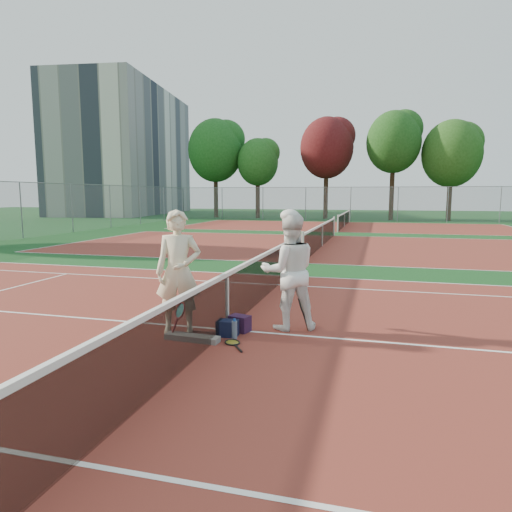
# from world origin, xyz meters

# --- Properties ---
(ground) EXTENTS (130.00, 130.00, 0.00)m
(ground) POSITION_xyz_m (0.00, 0.00, 0.00)
(ground) COLOR #103D17
(ground) RESTS_ON ground
(court_main) EXTENTS (23.77, 10.97, 0.01)m
(court_main) POSITION_xyz_m (0.00, 0.00, 0.00)
(court_main) COLOR maroon
(court_main) RESTS_ON ground
(court_far_a) EXTENTS (23.77, 10.97, 0.01)m
(court_far_a) POSITION_xyz_m (0.00, 13.50, 0.00)
(court_far_a) COLOR maroon
(court_far_a) RESTS_ON ground
(court_far_b) EXTENTS (23.77, 10.97, 0.01)m
(court_far_b) POSITION_xyz_m (0.00, 27.00, 0.00)
(court_far_b) COLOR maroon
(court_far_b) RESTS_ON ground
(net_main) EXTENTS (0.10, 10.98, 1.02)m
(net_main) POSITION_xyz_m (0.00, 0.00, 0.51)
(net_main) COLOR black
(net_main) RESTS_ON ground
(net_far_a) EXTENTS (0.10, 10.98, 1.02)m
(net_far_a) POSITION_xyz_m (0.00, 13.50, 0.51)
(net_far_a) COLOR black
(net_far_a) RESTS_ON ground
(net_far_b) EXTENTS (0.10, 10.98, 1.02)m
(net_far_b) POSITION_xyz_m (0.00, 27.00, 0.51)
(net_far_b) COLOR black
(net_far_b) RESTS_ON ground
(fence_back) EXTENTS (32.00, 0.06, 3.00)m
(fence_back) POSITION_xyz_m (0.00, 34.00, 1.50)
(fence_back) COLOR slate
(fence_back) RESTS_ON ground
(apartment_block) EXTENTS (12.96, 23.18, 15.00)m
(apartment_block) POSITION_xyz_m (-28.00, 44.00, 7.50)
(apartment_block) COLOR beige
(apartment_block) RESTS_ON ground
(player_a) EXTENTS (0.88, 0.71, 2.08)m
(player_a) POSITION_xyz_m (-0.75, -0.32, 1.04)
(player_a) COLOR beige
(player_a) RESTS_ON ground
(player_b) EXTENTS (1.20, 1.08, 2.02)m
(player_b) POSITION_xyz_m (1.01, 0.37, 1.01)
(player_b) COLOR white
(player_b) RESTS_ON ground
(racket_red) EXTENTS (0.37, 0.37, 0.56)m
(racket_red) POSITION_xyz_m (-0.64, -0.54, 0.28)
(racket_red) COLOR maroon
(racket_red) RESTS_ON ground
(racket_black_held) EXTENTS (0.24, 0.29, 0.58)m
(racket_black_held) POSITION_xyz_m (1.23, 0.29, 0.29)
(racket_black_held) COLOR black
(racket_black_held) RESTS_ON ground
(racket_spare) EXTENTS (0.57, 0.65, 0.03)m
(racket_spare) POSITION_xyz_m (0.30, -0.67, 0.01)
(racket_spare) COLOR black
(racket_spare) RESTS_ON ground
(sports_bag_navy) EXTENTS (0.35, 0.25, 0.27)m
(sports_bag_navy) POSITION_xyz_m (0.11, -0.33, 0.14)
(sports_bag_navy) COLOR black
(sports_bag_navy) RESTS_ON ground
(sports_bag_purple) EXTENTS (0.40, 0.32, 0.28)m
(sports_bag_purple) POSITION_xyz_m (0.23, -0.02, 0.14)
(sports_bag_purple) COLOR #29112D
(sports_bag_purple) RESTS_ON ground
(net_cover_canvas) EXTENTS (0.92, 0.27, 0.10)m
(net_cover_canvas) POSITION_xyz_m (-0.36, -0.71, 0.05)
(net_cover_canvas) COLOR slate
(net_cover_canvas) RESTS_ON ground
(water_bottle) EXTENTS (0.09, 0.09, 0.30)m
(water_bottle) POSITION_xyz_m (0.27, -0.44, 0.15)
(water_bottle) COLOR #C6E3FB
(water_bottle) RESTS_ON ground
(tree_back_0) EXTENTS (5.58, 5.58, 10.02)m
(tree_back_0) POSITION_xyz_m (-13.95, 37.63, 6.79)
(tree_back_0) COLOR #382314
(tree_back_0) RESTS_ON ground
(tree_back_1) EXTENTS (4.09, 4.09, 7.92)m
(tree_back_1) POSITION_xyz_m (-9.45, 37.59, 5.53)
(tree_back_1) COLOR #382314
(tree_back_1) RESTS_ON ground
(tree_back_maroon) EXTENTS (5.10, 5.10, 9.73)m
(tree_back_maroon) POSITION_xyz_m (-2.62, 37.71, 6.77)
(tree_back_maroon) COLOR #382314
(tree_back_maroon) RESTS_ON ground
(tree_back_3) EXTENTS (4.91, 4.91, 9.93)m
(tree_back_3) POSITION_xyz_m (3.52, 37.18, 7.07)
(tree_back_3) COLOR #382314
(tree_back_3) RESTS_ON ground
(tree_back_4) EXTENTS (5.21, 5.21, 8.98)m
(tree_back_4) POSITION_xyz_m (8.55, 37.44, 5.96)
(tree_back_4) COLOR #382314
(tree_back_4) RESTS_ON ground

